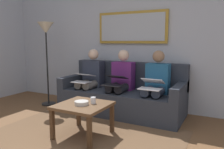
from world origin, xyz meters
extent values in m
cube|color=#B7BCC6|center=(0.00, -2.60, 1.30)|extent=(6.00, 0.12, 2.60)
cube|color=brown|center=(0.00, -0.85, 0.00)|extent=(2.60, 1.80, 0.01)
cube|color=#2D333D|center=(0.00, -2.05, 0.21)|extent=(2.20, 0.90, 0.42)
cube|color=#2D333D|center=(0.00, -2.40, 0.66)|extent=(2.20, 0.20, 0.48)
cube|color=#2D333D|center=(-1.03, -2.05, 0.52)|extent=(0.14, 0.90, 0.20)
cube|color=#2D333D|center=(1.03, -2.05, 0.52)|extent=(0.14, 0.90, 0.20)
cube|color=#B7892D|center=(0.00, -2.51, 1.55)|extent=(1.39, 0.04, 0.60)
cube|color=#B2B7BC|center=(0.00, -2.48, 1.55)|extent=(1.29, 0.01, 0.50)
cube|color=brown|center=(0.02, -0.90, 0.43)|extent=(0.66, 0.66, 0.04)
cube|color=#4C331E|center=(-0.27, -0.61, 0.20)|extent=(0.05, 0.05, 0.41)
cube|color=#4C331E|center=(0.32, -0.61, 0.20)|extent=(0.05, 0.05, 0.41)
cube|color=#4C331E|center=(-0.27, -1.19, 0.20)|extent=(0.05, 0.05, 0.41)
cube|color=#4C331E|center=(0.32, -1.19, 0.20)|extent=(0.05, 0.05, 0.41)
cylinder|color=silver|center=(-0.09, -0.98, 0.49)|extent=(0.07, 0.07, 0.09)
cylinder|color=beige|center=(0.02, -0.86, 0.47)|extent=(0.19, 0.19, 0.05)
cube|color=#235B84|center=(-0.64, -2.15, 0.67)|extent=(0.38, 0.22, 0.50)
sphere|color=#997051|center=(-0.64, -2.15, 1.04)|extent=(0.20, 0.20, 0.20)
cylinder|color=#384256|center=(-0.73, -1.94, 0.49)|extent=(0.14, 0.42, 0.14)
cylinder|color=#384256|center=(-0.55, -1.94, 0.49)|extent=(0.14, 0.42, 0.14)
cylinder|color=#384256|center=(-0.73, -1.73, 0.21)|extent=(0.11, 0.11, 0.42)
cylinder|color=#384256|center=(-0.55, -1.73, 0.21)|extent=(0.11, 0.11, 0.42)
cube|color=white|center=(-0.64, -1.73, 0.57)|extent=(0.34, 0.21, 0.01)
cube|color=white|center=(-0.64, -1.88, 0.67)|extent=(0.34, 0.19, 0.10)
cube|color=#A5C6EA|center=(-0.64, -1.87, 0.67)|extent=(0.31, 0.17, 0.08)
cube|color=#66236B|center=(0.00, -2.15, 0.67)|extent=(0.38, 0.22, 0.50)
sphere|color=beige|center=(0.00, -2.15, 1.04)|extent=(0.20, 0.20, 0.20)
cylinder|color=#232328|center=(-0.09, -1.94, 0.49)|extent=(0.14, 0.42, 0.14)
cylinder|color=#232328|center=(0.09, -1.94, 0.49)|extent=(0.14, 0.42, 0.14)
cylinder|color=#232328|center=(-0.09, -1.73, 0.21)|extent=(0.11, 0.11, 0.42)
cylinder|color=#232328|center=(0.09, -1.73, 0.21)|extent=(0.11, 0.11, 0.42)
cube|color=black|center=(0.00, -1.73, 0.57)|extent=(0.34, 0.23, 0.01)
cube|color=black|center=(0.00, -1.88, 0.68)|extent=(0.34, 0.22, 0.08)
cube|color=#A5C6EA|center=(0.00, -1.88, 0.69)|extent=(0.30, 0.20, 0.07)
cube|color=#2D3342|center=(0.64, -2.15, 0.67)|extent=(0.38, 0.22, 0.50)
sphere|color=beige|center=(0.64, -2.15, 1.04)|extent=(0.20, 0.20, 0.20)
cylinder|color=gray|center=(0.55, -1.94, 0.49)|extent=(0.14, 0.42, 0.14)
cylinder|color=gray|center=(0.73, -1.94, 0.49)|extent=(0.14, 0.42, 0.14)
cylinder|color=gray|center=(0.55, -1.73, 0.21)|extent=(0.11, 0.11, 0.42)
cylinder|color=gray|center=(0.73, -1.73, 0.21)|extent=(0.11, 0.11, 0.42)
cube|color=silver|center=(0.64, -1.73, 0.57)|extent=(0.31, 0.22, 0.01)
cube|color=silver|center=(0.64, -1.87, 0.68)|extent=(0.31, 0.22, 0.06)
cube|color=#A5C6EA|center=(0.64, -1.86, 0.68)|extent=(0.28, 0.19, 0.05)
cylinder|color=black|center=(1.55, -1.85, 0.01)|extent=(0.28, 0.28, 0.03)
cylinder|color=black|center=(1.55, -1.85, 0.75)|extent=(0.03, 0.03, 1.50)
cone|color=beige|center=(1.55, -1.85, 1.55)|extent=(0.32, 0.32, 0.22)
camera|label=1|loc=(-1.69, 1.53, 1.29)|focal=36.11mm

